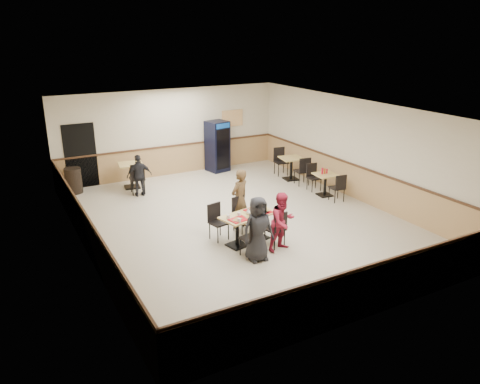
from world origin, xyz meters
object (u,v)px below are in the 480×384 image
main_table (248,224)px  diner_man_opposite (240,199)px  diner_woman_left (258,229)px  pepsi_cooler (217,146)px  lone_diner (139,176)px  back_table (131,172)px  diner_woman_right (282,222)px  side_table_far (291,165)px  trash_bin (73,181)px  side_table_near (325,181)px

main_table → diner_man_opposite: (0.26, 0.89, 0.30)m
diner_woman_left → pepsi_cooler: size_ratio=0.82×
lone_diner → back_table: (0.00, 0.92, -0.12)m
diner_woman_right → side_table_far: diner_woman_right is taller
pepsi_cooler → main_table: bearing=-120.4°
diner_man_opposite → side_table_far: diner_man_opposite is taller
side_table_far → pepsi_cooler: (-1.74, 2.17, 0.40)m
diner_woman_left → back_table: size_ratio=1.74×
main_table → diner_man_opposite: bearing=62.1°
pepsi_cooler → trash_bin: 5.09m
diner_woman_right → diner_man_opposite: size_ratio=0.90×
main_table → diner_woman_left: 0.96m
lone_diner → trash_bin: lone_diner is taller
diner_woman_right → back_table: bearing=95.7°
diner_man_opposite → side_table_far: (3.51, 2.76, -0.27)m
side_table_near → trash_bin: size_ratio=0.88×
lone_diner → trash_bin: bearing=-29.6°
side_table_near → back_table: bearing=144.2°
side_table_far → back_table: 5.35m
diner_woman_left → side_table_near: bearing=36.7°
diner_man_opposite → back_table: bearing=-93.2°
main_table → side_table_far: 5.25m
diner_woman_right → back_table: (-1.78, 6.16, -0.17)m
pepsi_cooler → trash_bin: (-5.06, -0.04, -0.51)m
lone_diner → pepsi_cooler: 3.57m
main_table → side_table_near: size_ratio=2.06×
diner_woman_left → side_table_near: (4.01, 2.68, -0.28)m
main_table → side_table_near: bearing=13.6°
side_table_near → pepsi_cooler: (-1.73, 4.03, 0.45)m
pepsi_cooler → diner_woman_left: bearing=-120.0°
diner_man_opposite → side_table_near: 3.63m
diner_woman_left → trash_bin: bearing=115.6°
diner_woman_right → side_table_far: (3.27, 4.39, -0.19)m
main_table → pepsi_cooler: size_ratio=0.80×
lone_diner → side_table_far: (5.05, -0.86, -0.14)m
side_table_near → side_table_far: (0.01, 1.86, 0.05)m
diner_woman_right → side_table_near: diner_woman_right is taller
diner_man_opposite → lone_diner: bearing=-88.9°
diner_woman_right → trash_bin: 7.42m
side_table_near → side_table_far: side_table_far is taller
diner_woman_right → pepsi_cooler: 6.74m
side_table_near → trash_bin: 7.88m
diner_woman_right → side_table_near: 4.13m
diner_woman_left → trash_bin: diner_woman_left is taller
side_table_far → trash_bin: size_ratio=1.03×
diner_man_opposite → diner_woman_left: bearing=52.0°
back_table → trash_bin: 1.79m
diner_man_opposite → side_table_far: 4.47m
diner_woman_right → diner_man_opposite: bearing=88.1°
diner_woman_left → trash_bin: 7.24m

